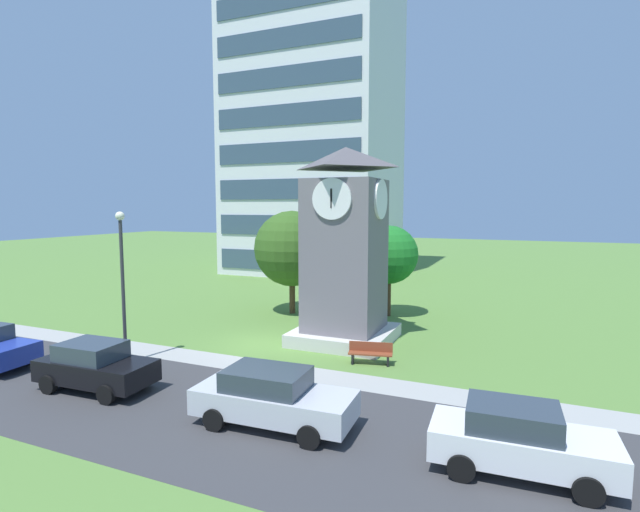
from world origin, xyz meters
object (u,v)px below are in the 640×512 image
Objects in this scene: park_bench at (370,353)px; tree_streetside at (389,255)px; street_lamp at (122,271)px; parked_car_silver at (272,397)px; parked_car_black at (95,366)px; parked_car_white at (519,439)px; tree_by_building at (292,249)px; clock_tower at (345,257)px.

park_bench is 0.35× the size of tree_streetside.
street_lamp is 9.28m from parked_car_silver.
tree_streetside reaches higher than parked_car_black.
tree_streetside is at bearing 67.28° from parked_car_black.
street_lamp reaches higher than park_bench.
parked_car_white is at bearing -48.17° from park_bench.
park_bench is 10.41m from parked_car_black.
park_bench is at bearing 38.75° from parked_car_black.
street_lamp reaches higher than tree_by_building.
parked_car_black is 7.11m from parked_car_silver.
clock_tower reaches higher than tree_streetside.
parked_car_black is (-0.91, -13.73, -3.08)m from tree_by_building.
clock_tower is 6.15m from tree_streetside.
park_bench is 0.30× the size of tree_by_building.
street_lamp is 11.30m from tree_by_building.
tree_by_building is 1.16× the size of tree_streetside.
parked_car_white is (12.94, -13.63, -3.08)m from tree_by_building.
tree_by_building is at bearing 134.93° from park_bench.
parked_car_silver is at bearing -82.95° from clock_tower.
tree_streetside is 16.89m from parked_car_black.
parked_car_black is 13.85m from parked_car_white.
parked_car_silver is at bearing -65.69° from tree_by_building.
parked_car_silver is (6.20, -13.72, -3.08)m from tree_by_building.
tree_streetside reaches higher than parked_car_white.
clock_tower is 1.72× the size of tree_streetside.
parked_car_white reaches higher than park_bench.
parked_car_black is (-6.44, -15.37, -2.77)m from tree_streetside.
parked_car_black reaches higher than park_bench.
tree_streetside reaches higher than park_bench.
tree_streetside is (0.47, 6.11, -0.44)m from clock_tower.
clock_tower is 9.86m from parked_car_silver.
parked_car_black is (-8.11, -6.51, 0.40)m from park_bench.
park_bench is 9.56m from tree_streetside.
parked_car_black and parked_car_silver have the same top height.
tree_streetside is 17.20m from parked_car_white.
parked_car_white is at bearing -64.12° from tree_streetside.
parked_car_white is (6.74, 0.09, -0.00)m from parked_car_silver.
street_lamp is 1.29× the size of parked_car_silver.
street_lamp is (-9.38, -3.87, 3.39)m from park_bench.
tree_streetside is at bearing 58.80° from street_lamp.
park_bench is 0.43× the size of parked_car_white.
tree_by_building is at bearing 78.87° from street_lamp.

